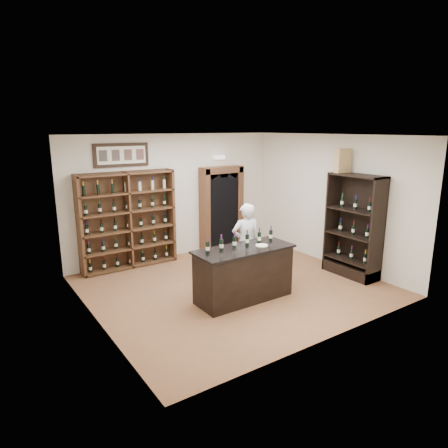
{
  "coord_description": "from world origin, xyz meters",
  "views": [
    {
      "loc": [
        -4.41,
        -6.18,
        3.15
      ],
      "look_at": [
        -0.03,
        0.3,
        1.25
      ],
      "focal_mm": 32.0,
      "sensor_mm": 36.0,
      "label": 1
    }
  ],
  "objects": [
    {
      "name": "floor",
      "position": [
        0.0,
        0.0,
        0.0
      ],
      "size": [
        5.5,
        5.5,
        0.0
      ],
      "primitive_type": "plane",
      "color": "brown",
      "rests_on": "ground"
    },
    {
      "name": "counter_bottle_4",
      "position": [
        0.23,
        -0.5,
        1.11
      ],
      "size": [
        0.07,
        0.07,
        0.3
      ],
      "color": "black",
      "rests_on": "tasting_counter"
    },
    {
      "name": "counter_bottle_3",
      "position": [
        -0.06,
        -0.5,
        1.11
      ],
      "size": [
        0.07,
        0.07,
        0.3
      ],
      "color": "black",
      "rests_on": "tasting_counter"
    },
    {
      "name": "wine_crate",
      "position": [
        2.48,
        -0.5,
        2.45
      ],
      "size": [
        0.37,
        0.19,
        0.51
      ],
      "primitive_type": "cube",
      "rotation": [
        0.0,
        0.0,
        -0.11
      ],
      "color": "tan",
      "rests_on": "side_cabinet"
    },
    {
      "name": "wall_back",
      "position": [
        0.0,
        2.5,
        1.5
      ],
      "size": [
        5.5,
        0.04,
        3.0
      ],
      "primitive_type": "cube",
      "color": "beige",
      "rests_on": "ground"
    },
    {
      "name": "shopkeeper",
      "position": [
        0.4,
        0.14,
        0.83
      ],
      "size": [
        0.68,
        0.53,
        1.65
      ],
      "primitive_type": "imported",
      "rotation": [
        0.0,
        0.0,
        2.89
      ],
      "color": "silver",
      "rests_on": "ground"
    },
    {
      "name": "wall_left",
      "position": [
        -2.75,
        0.0,
        1.5
      ],
      "size": [
        0.04,
        5.0,
        3.0
      ],
      "primitive_type": "cube",
      "color": "beige",
      "rests_on": "ground"
    },
    {
      "name": "counter_bottle_2",
      "position": [
        -0.34,
        -0.5,
        1.11
      ],
      "size": [
        0.07,
        0.07,
        0.3
      ],
      "color": "black",
      "rests_on": "tasting_counter"
    },
    {
      "name": "counter_bottle_5",
      "position": [
        0.52,
        -0.5,
        1.11
      ],
      "size": [
        0.07,
        0.07,
        0.3
      ],
      "color": "black",
      "rests_on": "tasting_counter"
    },
    {
      "name": "wine_shelf",
      "position": [
        -1.3,
        2.33,
        1.1
      ],
      "size": [
        2.2,
        0.38,
        2.2
      ],
      "color": "#52341C",
      "rests_on": "ground"
    },
    {
      "name": "wall_right",
      "position": [
        2.75,
        0.0,
        1.5
      ],
      "size": [
        0.04,
        5.0,
        3.0
      ],
      "primitive_type": "cube",
      "color": "beige",
      "rests_on": "ground"
    },
    {
      "name": "side_cabinet",
      "position": [
        2.52,
        -0.9,
        0.75
      ],
      "size": [
        0.48,
        1.2,
        2.2
      ],
      "color": "black",
      "rests_on": "ground"
    },
    {
      "name": "ceiling",
      "position": [
        0.0,
        0.0,
        3.0
      ],
      "size": [
        5.5,
        5.5,
        0.0
      ],
      "primitive_type": "plane",
      "rotation": [
        3.14,
        0.0,
        0.0
      ],
      "color": "white",
      "rests_on": "wall_back"
    },
    {
      "name": "arched_doorway",
      "position": [
        1.25,
        2.33,
        1.14
      ],
      "size": [
        1.17,
        0.35,
        2.17
      ],
      "color": "black",
      "rests_on": "ground"
    },
    {
      "name": "framed_picture",
      "position": [
        -1.3,
        2.47,
        2.55
      ],
      "size": [
        1.25,
        0.04,
        0.52
      ],
      "primitive_type": "cube",
      "color": "black",
      "rests_on": "wall_back"
    },
    {
      "name": "counter_bottle_1",
      "position": [
        -0.63,
        -0.5,
        1.11
      ],
      "size": [
        0.07,
        0.07,
        0.3
      ],
      "color": "black",
      "rests_on": "tasting_counter"
    },
    {
      "name": "plate",
      "position": [
        0.15,
        -0.68,
        1.01
      ],
      "size": [
        0.23,
        0.23,
        0.02
      ],
      "primitive_type": "cylinder",
      "color": "silver",
      "rests_on": "tasting_counter"
    },
    {
      "name": "tasting_counter",
      "position": [
        -0.2,
        -0.6,
        0.49
      ],
      "size": [
        1.88,
        0.78,
        1.0
      ],
      "color": "black",
      "rests_on": "ground"
    },
    {
      "name": "emergency_light",
      "position": [
        1.25,
        2.42,
        2.4
      ],
      "size": [
        0.3,
        0.1,
        0.1
      ],
      "primitive_type": "cube",
      "color": "white",
      "rests_on": "wall_back"
    },
    {
      "name": "counter_bottle_0",
      "position": [
        -0.92,
        -0.5,
        1.11
      ],
      "size": [
        0.07,
        0.07,
        0.3
      ],
      "color": "black",
      "rests_on": "tasting_counter"
    }
  ]
}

